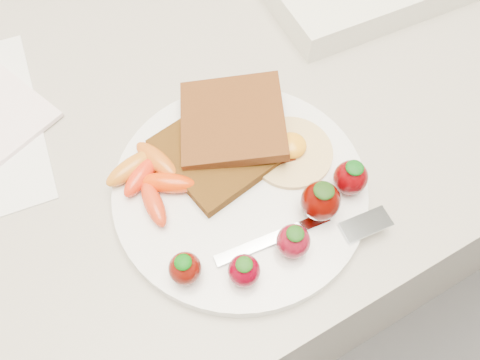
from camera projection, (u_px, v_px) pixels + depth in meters
counter at (212, 242)px, 0.96m from camera, size 2.00×0.60×0.90m
plate at (240, 189)px, 0.50m from camera, size 0.27×0.27×0.02m
toast_lower at (218, 150)px, 0.51m from camera, size 0.13×0.13×0.01m
toast_upper at (233, 120)px, 0.51m from camera, size 0.15×0.15×0.03m
fried_egg at (291, 150)px, 0.51m from camera, size 0.12×0.12×0.02m
bacon_strips at (241, 165)px, 0.50m from camera, size 0.12×0.07×0.01m
baby_carrots at (150, 177)px, 0.49m from camera, size 0.09×0.11×0.02m
strawberries at (293, 222)px, 0.45m from camera, size 0.22×0.06×0.05m
fork at (316, 232)px, 0.46m from camera, size 0.18×0.06×0.00m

